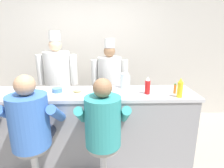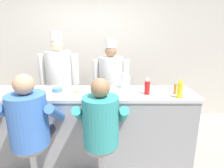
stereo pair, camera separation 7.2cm
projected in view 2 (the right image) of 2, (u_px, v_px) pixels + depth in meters
name	position (u px, v px, depth m)	size (l,w,h in m)	color
wall_back	(92.00, 53.00, 3.85)	(10.00, 0.06, 2.70)	beige
diner_counter	(82.00, 126.00, 2.60)	(3.04, 0.62, 1.00)	gray
ketchup_bottle_red	(148.00, 86.00, 2.35)	(0.07, 0.07, 0.23)	red
mustard_bottle_yellow	(180.00, 89.00, 2.22)	(0.07, 0.07, 0.24)	yellow
hot_sauce_bottle_orange	(176.00, 89.00, 2.37)	(0.03, 0.03, 0.13)	orange
water_pitcher_clear	(125.00, 81.00, 2.61)	(0.14, 0.12, 0.21)	silver
breakfast_plate	(77.00, 92.00, 2.42)	(0.24, 0.24, 0.05)	white
cereal_bowl	(58.00, 90.00, 2.48)	(0.13, 0.13, 0.05)	#4C7FB7
coffee_mug_white	(27.00, 90.00, 2.38)	(0.13, 0.08, 0.09)	white
diner_seated_blue	(31.00, 123.00, 1.96)	(0.60, 0.59, 1.38)	#B2B5BA
diner_seated_teal	(101.00, 124.00, 1.97)	(0.57, 0.56, 1.34)	#B2B5BA
cook_in_whites_near	(60.00, 78.00, 3.33)	(0.70, 0.45, 1.79)	#232328
cook_in_whites_far	(111.00, 81.00, 3.37)	(0.65, 0.42, 1.66)	#232328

